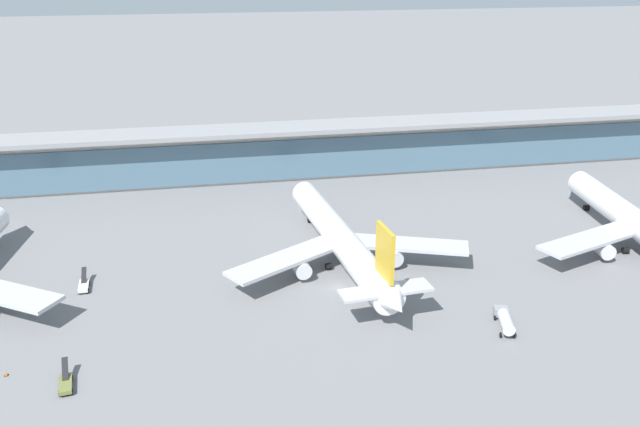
{
  "coord_description": "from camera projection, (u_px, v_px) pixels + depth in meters",
  "views": [
    {
      "loc": [
        -25.48,
        -111.29,
        60.59
      ],
      "look_at": [
        0.0,
        18.66,
        8.05
      ],
      "focal_mm": 37.54,
      "sensor_mm": 36.0,
      "label": 1
    }
  ],
  "objects": [
    {
      "name": "airliner_centre_stand",
      "position": [
        341.0,
        240.0,
        135.91
      ],
      "size": [
        50.39,
        65.81,
        17.51
      ],
      "color": "white",
      "rests_on": "ground"
    },
    {
      "name": "service_truck_near_nose_white",
      "position": [
        84.0,
        285.0,
        127.63
      ],
      "size": [
        2.16,
        6.87,
        2.7
      ],
      "color": "silver",
      "rests_on": "ground"
    },
    {
      "name": "service_truck_under_wing_olive",
      "position": [
        66.0,
        383.0,
        98.87
      ],
      "size": [
        2.46,
        6.92,
        2.7
      ],
      "color": "olive",
      "rests_on": "ground"
    },
    {
      "name": "service_truck_mid_apron_grey",
      "position": [
        505.0,
        320.0,
        113.94
      ],
      "size": [
        4.51,
        8.89,
        2.95
      ],
      "color": "gray",
      "rests_on": "ground"
    },
    {
      "name": "airliner_right_stand",
      "position": [
        640.0,
        226.0,
        142.47
      ],
      "size": [
        50.31,
        65.79,
        17.51
      ],
      "color": "white",
      "rests_on": "ground"
    },
    {
      "name": "safety_cone_echo",
      "position": [
        6.0,
        374.0,
        101.83
      ],
      "size": [
        0.62,
        0.62,
        0.7
      ],
      "color": "orange",
      "rests_on": "ground"
    },
    {
      "name": "terminal_building",
      "position": [
        286.0,
        150.0,
        187.66
      ],
      "size": [
        267.02,
        12.8,
        15.2
      ],
      "color": "beige",
      "rests_on": "ground"
    },
    {
      "name": "ground_plane",
      "position": [
        339.0,
        287.0,
        128.42
      ],
      "size": [
        1200.0,
        1200.0,
        0.0
      ],
      "primitive_type": "plane",
      "color": "slate"
    }
  ]
}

